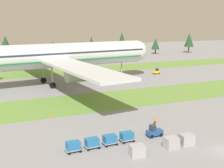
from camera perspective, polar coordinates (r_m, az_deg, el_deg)
name	(u,v)px	position (r m, az deg, el deg)	size (l,w,h in m)	color
grass_strip_near	(126,98)	(73.24, 2.71, -2.68)	(320.00, 16.49, 0.01)	olive
grass_strip_far	(74,71)	(114.49, -7.25, 2.54)	(320.00, 16.49, 0.01)	olive
airliner	(55,56)	(88.56, -10.78, 5.33)	(63.89, 78.96, 24.01)	silver
baggage_tug	(154,132)	(49.74, 8.00, -8.94)	(2.64, 1.39, 1.97)	#1E4C8E
cargo_dolly_lead	(127,136)	(47.27, 2.84, -9.83)	(2.25, 1.58, 1.55)	#A3A3A8
cargo_dolly_second	(110,139)	(46.06, -0.40, -10.42)	(2.25, 1.58, 1.55)	#A3A3A8
cargo_dolly_third	(92,142)	(45.00, -3.81, -11.00)	(2.25, 1.58, 1.55)	#A3A3A8
cargo_dolly_fourth	(73,146)	(44.11, -7.38, -11.56)	(2.25, 1.58, 1.55)	#A3A3A8
pushback_tractor	(156,72)	(107.45, 8.42, 2.33)	(2.73, 1.58, 1.97)	yellow
ground_crew_marshaller	(155,120)	(54.81, 8.18, -6.81)	(0.39, 0.46, 1.74)	black
uld_container_0	(137,151)	(42.70, 4.80, -12.48)	(2.00, 1.60, 1.62)	#A3A3A8
uld_container_1	(171,143)	(45.88, 11.18, -10.88)	(2.00, 1.60, 1.65)	#A3A3A8
uld_container_2	(187,140)	(47.59, 14.01, -10.19)	(2.00, 1.60, 1.60)	#A3A3A8
taxiway_marker_0	(186,93)	(79.53, 13.91, -1.67)	(0.44, 0.44, 0.50)	orange
taxiway_marker_1	(51,115)	(60.15, -11.49, -5.85)	(0.44, 0.44, 0.65)	orange
distant_tree_line	(58,44)	(152.56, -10.14, 7.43)	(166.06, 11.00, 12.49)	#4C3823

